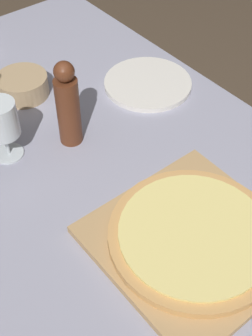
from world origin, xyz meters
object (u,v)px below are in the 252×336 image
Objects in this scene: pepper_mill at (68,106)px; wine_glass at (1,121)px; pizza at (194,235)px; small_bowl at (23,85)px.

wine_glass is at bearing 160.96° from pepper_mill.
pizza is at bearing -87.53° from pepper_mill.
pepper_mill is 0.25m from small_bowl.
pepper_mill is 0.16m from wine_glass.
wine_glass reaches higher than small_bowl.
wine_glass is 0.25m from small_bowl.
small_bowl is at bearing 51.19° from wine_glass.
wine_glass is at bearing 109.65° from pizza.
small_bowl reaches higher than pizza.
pizza is at bearing -88.53° from small_bowl.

